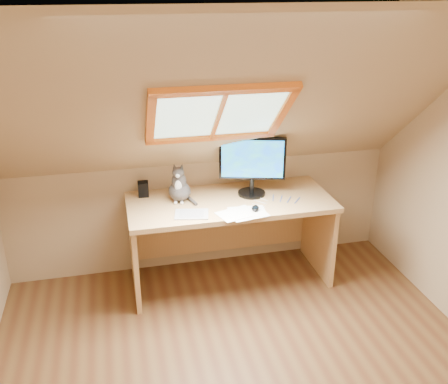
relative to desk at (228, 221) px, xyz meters
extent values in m
cube|color=tan|center=(-0.17, 0.30, -0.05)|extent=(3.50, 0.02, 1.00)
cube|color=silver|center=(-0.17, -2.23, 1.85)|extent=(3.50, 1.95, 0.02)
cube|color=tan|center=(-0.17, -0.48, 1.15)|extent=(3.50, 1.56, 1.41)
cube|color=#B2E0CC|center=(-0.17, -0.40, 1.08)|extent=(0.90, 0.53, 0.48)
cube|color=orange|center=(-0.17, -0.40, 1.08)|extent=(1.02, 0.64, 0.59)
cube|color=tan|center=(0.00, -0.07, 0.21)|extent=(1.73, 0.76, 0.04)
cube|color=tan|center=(-0.83, -0.07, -0.18)|extent=(0.04, 0.68, 0.75)
cube|color=tan|center=(0.83, -0.07, -0.18)|extent=(0.04, 0.68, 0.75)
cube|color=tan|center=(0.00, 0.28, -0.18)|extent=(1.63, 0.03, 0.52)
cylinder|color=black|center=(0.21, -0.01, 0.24)|extent=(0.24, 0.24, 0.02)
cylinder|color=black|center=(0.21, -0.01, 0.32)|extent=(0.04, 0.04, 0.13)
cube|color=black|center=(0.21, -0.01, 0.57)|extent=(0.55, 0.19, 0.37)
cube|color=#0622DD|center=(0.20, -0.03, 0.57)|extent=(0.50, 0.15, 0.32)
ellipsoid|color=#4B4442|center=(-0.41, 0.02, 0.31)|extent=(0.23, 0.26, 0.16)
ellipsoid|color=#4B4442|center=(-0.42, 0.01, 0.41)|extent=(0.15, 0.15, 0.17)
ellipsoid|color=silver|center=(-0.43, -0.04, 0.39)|extent=(0.07, 0.05, 0.10)
ellipsoid|color=#4B4442|center=(-0.43, -0.03, 0.50)|extent=(0.12, 0.11, 0.09)
sphere|color=silver|center=(-0.44, -0.07, 0.49)|extent=(0.04, 0.04, 0.04)
cone|color=#4B4442|center=(-0.45, 0.00, 0.55)|extent=(0.05, 0.05, 0.06)
cone|color=#4B4442|center=(-0.39, -0.02, 0.55)|extent=(0.05, 0.05, 0.06)
cube|color=black|center=(-0.71, 0.18, 0.30)|extent=(0.09, 0.09, 0.13)
cube|color=#B2B2B7|center=(-0.37, -0.29, 0.24)|extent=(0.30, 0.24, 0.01)
ellipsoid|color=black|center=(0.15, -0.32, 0.25)|extent=(0.09, 0.12, 0.03)
cube|color=white|center=(0.00, -0.33, 0.24)|extent=(0.33, 0.27, 0.00)
cube|color=white|center=(0.00, -0.33, 0.24)|extent=(0.32, 0.24, 0.00)
cube|color=white|center=(0.00, -0.33, 0.24)|extent=(0.35, 0.30, 0.00)
camera|label=1|loc=(-0.92, -3.80, 1.96)|focal=40.00mm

